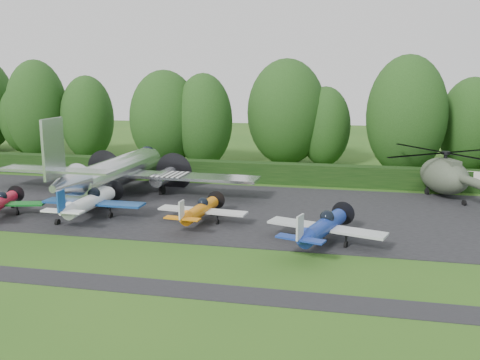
% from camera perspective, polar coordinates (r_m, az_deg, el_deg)
% --- Properties ---
extents(ground, '(160.00, 160.00, 0.00)m').
position_cam_1_polar(ground, '(34.88, -11.05, -6.91)').
color(ground, '#265217').
rests_on(ground, ground).
extents(apron, '(70.00, 18.00, 0.01)m').
position_cam_1_polar(apron, '(43.85, -5.93, -2.90)').
color(apron, black).
rests_on(apron, ground).
extents(taxiway_verge, '(70.00, 2.00, 0.00)m').
position_cam_1_polar(taxiway_verge, '(29.82, -15.63, -10.40)').
color(taxiway_verge, black).
rests_on(taxiway_verge, ground).
extents(hedgerow, '(90.00, 1.60, 2.00)m').
position_cam_1_polar(hedgerow, '(54.14, -2.34, -0.05)').
color(hedgerow, black).
rests_on(hedgerow, ground).
extents(transport_plane, '(24.89, 19.09, 7.98)m').
position_cam_1_polar(transport_plane, '(48.00, -13.15, 0.84)').
color(transport_plane, silver).
rests_on(transport_plane, ground).
extents(light_plane_red, '(6.49, 6.82, 2.49)m').
position_cam_1_polar(light_plane_red, '(44.58, -24.27, -2.27)').
color(light_plane_red, '#B31029').
rests_on(light_plane_red, ground).
extents(light_plane_white, '(7.93, 8.33, 3.05)m').
position_cam_1_polar(light_plane_white, '(41.68, -15.69, -2.25)').
color(light_plane_white, white).
rests_on(light_plane_white, ground).
extents(light_plane_orange, '(6.63, 6.97, 2.55)m').
position_cam_1_polar(light_plane_orange, '(38.74, -4.27, -3.21)').
color(light_plane_orange, orange).
rests_on(light_plane_orange, ground).
extents(light_plane_blue, '(7.73, 8.12, 2.97)m').
position_cam_1_polar(light_plane_blue, '(34.34, 8.85, -4.97)').
color(light_plane_blue, navy).
rests_on(light_plane_blue, ground).
extents(helicopter, '(12.54, 14.68, 4.04)m').
position_cam_1_polar(helicopter, '(49.97, 20.97, 0.73)').
color(helicopter, '#3E4837').
rests_on(helicopter, ground).
extents(tree_1, '(8.04, 8.04, 11.03)m').
position_cam_1_polar(tree_1, '(62.48, -8.05, 6.52)').
color(tree_1, black).
rests_on(tree_1, ground).
extents(tree_3, '(9.08, 9.08, 12.31)m').
position_cam_1_polar(tree_3, '(62.73, 4.97, 7.20)').
color(tree_3, black).
rests_on(tree_3, ground).
extents(tree_4, '(6.57, 6.57, 10.67)m').
position_cam_1_polar(tree_4, '(61.18, -3.91, 6.33)').
color(tree_4, black).
rests_on(tree_4, ground).
extents(tree_5, '(7.35, 7.35, 12.25)m').
position_cam_1_polar(tree_5, '(70.98, -20.83, 6.98)').
color(tree_5, black).
rests_on(tree_5, ground).
extents(tree_6, '(6.91, 6.91, 10.30)m').
position_cam_1_polar(tree_6, '(63.10, 23.45, 5.39)').
color(tree_6, black).
rests_on(tree_6, ground).
extents(tree_7, '(6.41, 6.41, 10.36)m').
position_cam_1_polar(tree_7, '(68.62, -15.97, 6.36)').
color(tree_7, black).
rests_on(tree_7, ground).
extents(tree_8, '(6.55, 6.55, 9.32)m').
position_cam_1_polar(tree_8, '(77.26, -21.96, 6.13)').
color(tree_8, black).
rests_on(tree_8, ground).
extents(tree_10, '(5.84, 5.84, 9.18)m').
position_cam_1_polar(tree_10, '(62.48, 9.04, 5.64)').
color(tree_10, black).
rests_on(tree_10, ground).
extents(tree_11, '(8.28, 8.28, 12.60)m').
position_cam_1_polar(tree_11, '(58.79, 17.33, 6.57)').
color(tree_11, black).
rests_on(tree_11, ground).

